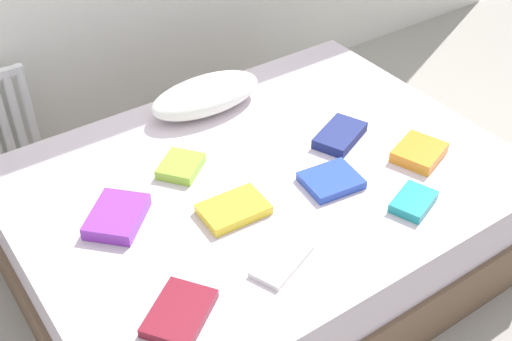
# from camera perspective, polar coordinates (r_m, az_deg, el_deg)

# --- Properties ---
(ground_plane) EXTENTS (8.00, 8.00, 0.00)m
(ground_plane) POSITION_cam_1_polar(r_m,az_deg,el_deg) (2.99, 0.55, -7.71)
(ground_plane) COLOR #9E998E
(bed) EXTENTS (2.00, 1.50, 0.50)m
(bed) POSITION_cam_1_polar(r_m,az_deg,el_deg) (2.82, 0.58, -4.23)
(bed) COLOR brown
(bed) RESTS_ON ground
(pillow) EXTENTS (0.54, 0.26, 0.14)m
(pillow) POSITION_cam_1_polar(r_m,az_deg,el_deg) (3.01, -4.38, 6.56)
(pillow) COLOR white
(pillow) RESTS_ON bed
(textbook_navy) EXTENTS (0.28, 0.23, 0.05)m
(textbook_navy) POSITION_cam_1_polar(r_m,az_deg,el_deg) (2.85, 7.30, 3.06)
(textbook_navy) COLOR navy
(textbook_navy) RESTS_ON bed
(textbook_blue) EXTENTS (0.24, 0.21, 0.04)m
(textbook_blue) POSITION_cam_1_polar(r_m,az_deg,el_deg) (2.60, 6.56, -0.86)
(textbook_blue) COLOR #2847B7
(textbook_blue) RESTS_ON bed
(textbook_yellow) EXTENTS (0.25, 0.18, 0.04)m
(textbook_yellow) POSITION_cam_1_polar(r_m,az_deg,el_deg) (2.46, -1.96, -3.38)
(textbook_yellow) COLOR yellow
(textbook_yellow) RESTS_ON bed
(textbook_purple) EXTENTS (0.30, 0.30, 0.05)m
(textbook_purple) POSITION_cam_1_polar(r_m,az_deg,el_deg) (2.47, -12.00, -3.93)
(textbook_purple) COLOR purple
(textbook_purple) RESTS_ON bed
(textbook_maroon) EXTENTS (0.29, 0.28, 0.03)m
(textbook_maroon) POSITION_cam_1_polar(r_m,az_deg,el_deg) (2.13, -6.67, -12.21)
(textbook_maroon) COLOR maroon
(textbook_maroon) RESTS_ON bed
(textbook_orange) EXTENTS (0.25, 0.23, 0.05)m
(textbook_orange) POSITION_cam_1_polar(r_m,az_deg,el_deg) (2.80, 14.01, 1.53)
(textbook_orange) COLOR orange
(textbook_orange) RESTS_ON bed
(textbook_white) EXTENTS (0.26, 0.20, 0.02)m
(textbook_white) POSITION_cam_1_polar(r_m,az_deg,el_deg) (2.28, 2.25, -7.85)
(textbook_white) COLOR white
(textbook_white) RESTS_ON bed
(textbook_lime) EXTENTS (0.23, 0.23, 0.04)m
(textbook_lime) POSITION_cam_1_polar(r_m,az_deg,el_deg) (2.67, -6.56, 0.37)
(textbook_lime) COLOR #8CC638
(textbook_lime) RESTS_ON bed
(textbook_teal) EXTENTS (0.21, 0.18, 0.04)m
(textbook_teal) POSITION_cam_1_polar(r_m,az_deg,el_deg) (2.56, 13.54, -2.65)
(textbook_teal) COLOR teal
(textbook_teal) RESTS_ON bed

